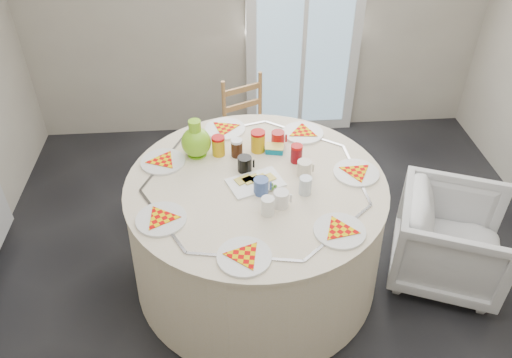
{
  "coord_description": "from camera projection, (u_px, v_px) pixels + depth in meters",
  "views": [
    {
      "loc": [
        -0.34,
        -2.15,
        2.6
      ],
      "look_at": [
        -0.16,
        0.15,
        0.8
      ],
      "focal_mm": 35.0,
      "sensor_mm": 36.0,
      "label": 1
    }
  ],
  "objects": [
    {
      "name": "floor",
      "position": [
        281.0,
        286.0,
        3.31
      ],
      "size": [
        4.0,
        4.0,
        0.0
      ],
      "primitive_type": "plane",
      "color": "black",
      "rests_on": "ground"
    },
    {
      "name": "glass_door",
      "position": [
        305.0,
        22.0,
        4.22
      ],
      "size": [
        1.0,
        0.08,
        2.1
      ],
      "primitive_type": "cube",
      "color": "silver",
      "rests_on": "floor"
    },
    {
      "name": "table",
      "position": [
        256.0,
        231.0,
        3.18
      ],
      "size": [
        1.6,
        1.6,
        0.81
      ],
      "primitive_type": "cylinder",
      "color": "beige",
      "rests_on": "floor"
    },
    {
      "name": "wooden_chair",
      "position": [
        252.0,
        127.0,
        3.99
      ],
      "size": [
        0.5,
        0.49,
        0.85
      ],
      "primitive_type": null,
      "rotation": [
        0.0,
        0.0,
        0.43
      ],
      "color": "#9B7444",
      "rests_on": "floor"
    },
    {
      "name": "armchair",
      "position": [
        454.0,
        231.0,
        3.16
      ],
      "size": [
        0.83,
        0.85,
        0.69
      ],
      "primitive_type": "imported",
      "rotation": [
        0.0,
        0.0,
        1.19
      ],
      "color": "silver",
      "rests_on": "floor"
    },
    {
      "name": "place_settings",
      "position": [
        256.0,
        183.0,
        2.94
      ],
      "size": [
        1.97,
        1.97,
        0.03
      ],
      "primitive_type": null,
      "rotation": [
        0.0,
        0.0,
        0.42
      ],
      "color": "silver",
      "rests_on": "table"
    },
    {
      "name": "jar_cluster",
      "position": [
        255.0,
        152.0,
        3.1
      ],
      "size": [
        0.57,
        0.33,
        0.16
      ],
      "primitive_type": null,
      "rotation": [
        0.0,
        0.0,
        -0.11
      ],
      "color": "#966A17",
      "rests_on": "table"
    },
    {
      "name": "butter_tub",
      "position": [
        275.0,
        151.0,
        3.18
      ],
      "size": [
        0.13,
        0.1,
        0.05
      ],
      "primitive_type": "cube",
      "rotation": [
        0.0,
        0.0,
        -0.2
      ],
      "color": "#037190",
      "rests_on": "table"
    },
    {
      "name": "green_pitcher",
      "position": [
        196.0,
        142.0,
        3.1
      ],
      "size": [
        0.19,
        0.19,
        0.24
      ],
      "primitive_type": null,
      "rotation": [
        0.0,
        0.0,
        -0.01
      ],
      "color": "#7BC81D",
      "rests_on": "table"
    },
    {
      "name": "cheese_platter",
      "position": [
        255.0,
        184.0,
        2.93
      ],
      "size": [
        0.36,
        0.3,
        0.04
      ],
      "primitive_type": null,
      "rotation": [
        0.0,
        0.0,
        0.36
      ],
      "color": "white",
      "rests_on": "table"
    },
    {
      "name": "mugs_glasses",
      "position": [
        277.0,
        177.0,
        2.92
      ],
      "size": [
        0.7,
        0.7,
        0.12
      ],
      "primitive_type": null,
      "rotation": [
        0.0,
        0.0,
        -0.09
      ],
      "color": "gray",
      "rests_on": "table"
    }
  ]
}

